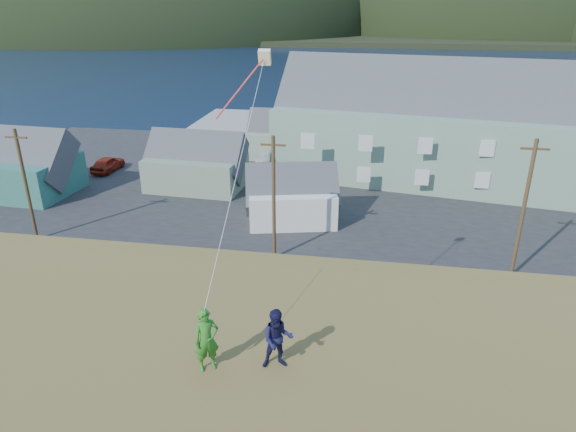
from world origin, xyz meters
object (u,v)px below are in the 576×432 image
object	(u,v)px
lodge	(488,129)
kite_flyer_navy	(278,339)
shed_teal	(20,165)
shed_white	(292,196)
shed_palegreen_near	(196,163)
kite_flyer_green	(207,340)
wharf	(292,125)
shed_palegreen_far	(291,136)

from	to	relation	value
lodge	kite_flyer_navy	size ratio (longest dim) A/B	23.70
lodge	shed_teal	bearing A→B (deg)	-156.86
shed_teal	shed_white	bearing A→B (deg)	-1.09
lodge	shed_white	distance (m)	20.63
shed_palegreen_near	kite_flyer_green	world-z (taller)	kite_flyer_green
wharf	kite_flyer_navy	world-z (taller)	kite_flyer_navy
lodge	shed_palegreen_far	distance (m)	20.39
kite_flyer_green	kite_flyer_navy	distance (m)	1.84
wharf	shed_palegreen_far	distance (m)	14.27
shed_teal	kite_flyer_green	world-z (taller)	kite_flyer_green
wharf	shed_teal	xyz separation A→B (m)	(-19.79, -29.77, 2.28)
lodge	shed_palegreen_far	size ratio (longest dim) A/B	4.26
shed_palegreen_far	lodge	bearing A→B (deg)	-17.31
kite_flyer_green	shed_white	bearing A→B (deg)	61.89
wharf	kite_flyer_green	xyz separation A→B (m)	(7.07, -58.45, 7.65)
kite_flyer_green	shed_palegreen_far	bearing A→B (deg)	63.94
shed_teal	kite_flyer_green	distance (m)	39.65
kite_flyer_green	kite_flyer_navy	bearing A→B (deg)	-19.88
shed_palegreen_near	kite_flyer_navy	size ratio (longest dim) A/B	5.38
shed_palegreen_near	shed_teal	bearing A→B (deg)	-161.56
shed_white	kite_flyer_green	bearing A→B (deg)	-98.87
shed_teal	shed_white	xyz separation A→B (m)	(24.86, -2.25, -0.54)
wharf	kite_flyer_navy	xyz separation A→B (m)	(8.87, -58.05, 7.61)
lodge	shed_white	world-z (taller)	lodge
shed_teal	shed_white	size ratio (longest dim) A/B	1.22
lodge	shed_palegreen_far	bearing A→B (deg)	172.68
shed_palegreen_near	kite_flyer_navy	distance (m)	35.55
lodge	shed_palegreen_near	distance (m)	27.08
lodge	kite_flyer_green	xyz separation A→B (m)	(-14.36, -38.61, 2.79)
lodge	shed_teal	world-z (taller)	lodge
wharf	shed_palegreen_near	size ratio (longest dim) A/B	2.81
shed_white	kite_flyer_navy	xyz separation A→B (m)	(3.79, -26.03, 5.87)
shed_palegreen_far	shed_palegreen_near	bearing A→B (deg)	-121.02
lodge	shed_white	size ratio (longest dim) A/B	5.10
kite_flyer_navy	kite_flyer_green	bearing A→B (deg)	177.81
lodge	shed_palegreen_near	xyz separation A→B (m)	(-26.28, -5.90, -2.86)
wharf	lodge	distance (m)	29.60
shed_teal	shed_white	world-z (taller)	shed_teal
shed_white	kite_flyer_green	xyz separation A→B (m)	(1.99, -26.43, 5.91)
kite_flyer_green	shed_palegreen_near	bearing A→B (deg)	77.61
shed_palegreen_far	kite_flyer_green	world-z (taller)	kite_flyer_green
wharf	shed_palegreen_near	world-z (taller)	shed_palegreen_near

